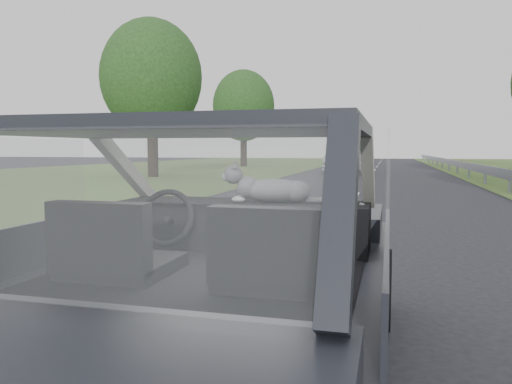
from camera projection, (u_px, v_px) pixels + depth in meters
The scene contains 9 objects.
subject_car at pixel (210, 266), 2.61m from camera, with size 1.80×4.00×1.45m, color black.
dashboard at pixel (244, 225), 3.20m from camera, with size 1.58×0.45×0.30m, color black.
driver_seat at pixel (112, 243), 2.42m from camera, with size 0.50×0.72×0.42m, color black.
passenger_seat at pixel (272, 251), 2.22m from camera, with size 0.50×0.72×0.42m, color black.
steering_wheel at pixel (166, 218), 3.02m from camera, with size 0.36×0.36×0.04m, color black.
cat at pixel (275, 189), 3.12m from camera, with size 0.58×0.18×0.26m, color #9999A0.
other_car at pixel (344, 160), 26.76m from camera, with size 1.82×4.60×1.51m, color #AEB0B4.
tree_5 at pixel (152, 101), 23.59m from camera, with size 4.77×4.77×7.23m, color #1D3A18, non-canonical shape.
tree_6 at pixel (244, 120), 38.09m from camera, with size 4.71×4.71×7.14m, color #1D3A18, non-canonical shape.
Camera 1 is at (0.90, -2.42, 1.33)m, focal length 35.00 mm.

